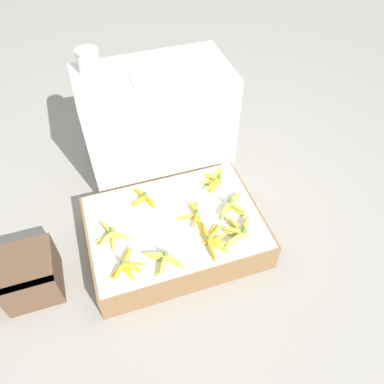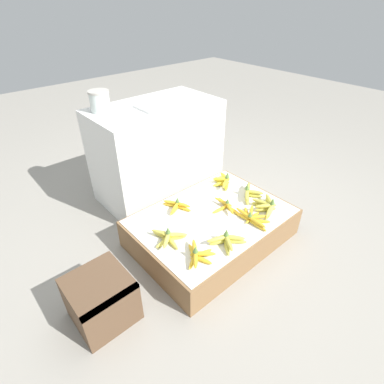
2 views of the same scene
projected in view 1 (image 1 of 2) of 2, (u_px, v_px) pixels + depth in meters
ground_plane at (176, 242)px, 2.43m from camera, size 10.00×10.00×0.00m
display_platform at (175, 232)px, 2.35m from camera, size 1.06×0.76×0.22m
back_vendor_table at (157, 122)px, 2.64m from camera, size 1.00×0.56×0.78m
wooden_crate at (30, 275)px, 2.11m from camera, size 0.31×0.31×0.28m
banana_bunch_front_left at (126, 265)px, 2.04m from camera, size 0.21×0.21×0.10m
banana_bunch_front_midleft at (165, 259)px, 2.06m from camera, size 0.22×0.17×0.10m
banana_bunch_front_midright at (212, 240)px, 2.15m from camera, size 0.17×0.28×0.08m
banana_bunch_front_right at (239, 231)px, 2.18m from camera, size 0.23×0.21×0.11m
banana_bunch_middle_left at (112, 234)px, 2.17m from camera, size 0.21×0.23×0.10m
banana_bunch_middle_midright at (195, 215)px, 2.28m from camera, size 0.18×0.24×0.08m
banana_bunch_middle_right at (233, 205)px, 2.31m from camera, size 0.22×0.19×0.10m
banana_bunch_back_midleft at (144, 198)px, 2.36m from camera, size 0.16×0.21×0.09m
banana_bunch_back_right at (216, 179)px, 2.46m from camera, size 0.19×0.21×0.11m
glass_jar at (88, 61)px, 2.30m from camera, size 0.15×0.15×0.15m
foam_tray_white at (148, 76)px, 2.30m from camera, size 0.22×0.22×0.02m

